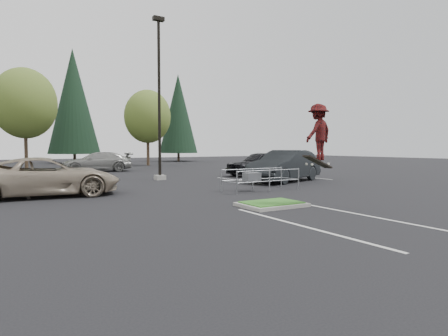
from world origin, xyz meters
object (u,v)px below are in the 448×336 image
cart_corral (254,177)px  decid_b (25,106)px  light_pole (159,107)px  skateboarder (318,133)px  conif_c (178,114)px  car_r_black (260,163)px  decid_c (147,118)px  car_r_charc (285,166)px  car_l_tan (46,177)px  conif_b (73,101)px  car_far_silver (97,162)px

cart_corral → decid_b: bearing=105.6°
light_pole → skateboarder: 13.17m
decid_b → conif_c: (20.01, 8.97, 0.80)m
conif_c → car_r_black: 29.25m
decid_c → cart_corral: decid_c is taller
light_pole → car_r_charc: size_ratio=1.76×
decid_b → skateboarder: 32.53m
decid_c → car_l_tan: decid_c is taller
cart_corral → car_r_black: size_ratio=0.72×
car_r_charc → car_r_black: car_r_charc is taller
cart_corral → car_r_charc: (4.42, 3.01, 0.29)m
decid_b → car_r_black: decid_b is taller
decid_b → car_r_black: (14.01, -19.03, -5.16)m
decid_b → conif_b: (6.01, 9.97, 1.81)m
decid_c → car_l_tan: (-12.49, -22.83, -4.43)m
light_pole → cart_corral: (1.58, -8.01, -3.90)m
decid_b → car_r_black: size_ratio=1.86×
car_r_black → conif_b: bearing=-164.8°
decid_b → decid_c: 12.05m
skateboarder → car_far_silver: bearing=-97.7°
decid_c → car_r_black: size_ratio=1.62×
light_pole → car_far_silver: size_ratio=1.78×
light_pole → car_r_black: (7.50, -0.50, -3.68)m
decid_b → light_pole: bearing=-70.6°
cart_corral → skateboarder: (-0.88, -4.99, 1.91)m
cart_corral → car_l_tan: (-8.58, 3.01, 0.16)m
light_pole → skateboarder: light_pole is taller
conif_c → conif_b: bearing=175.9°
conif_b → light_pole: bearing=-89.0°
decid_c → car_r_charc: size_ratio=1.46×
car_r_charc → car_far_silver: size_ratio=1.01×
conif_c → cart_corral: size_ratio=3.35×
decid_b → skateboarder: bearing=-77.1°
light_pole → skateboarder: size_ratio=4.57×
conif_b → car_r_charc: size_ratio=2.53×
light_pole → car_r_black: light_pole is taller
decid_b → car_r_black: bearing=-53.6°
decid_b → car_far_silver: bearing=-60.5°
car_r_black → car_far_silver: bearing=-139.1°
decid_b → car_l_tan: (-0.49, -23.53, -5.22)m
conif_b → car_far_silver: 19.82m
conif_c → car_r_charc: 33.87m
decid_b → skateboarder: decid_b is taller
conif_b → cart_corral: bearing=-86.7°
decid_c → conif_c: 12.65m
conif_c → car_far_silver: (-15.18, -17.50, -6.02)m
conif_b → car_r_charc: 34.82m
light_pole → cart_corral: bearing=-78.8°
conif_c → light_pole: bearing=-116.1°
conif_b → car_l_tan: 34.84m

